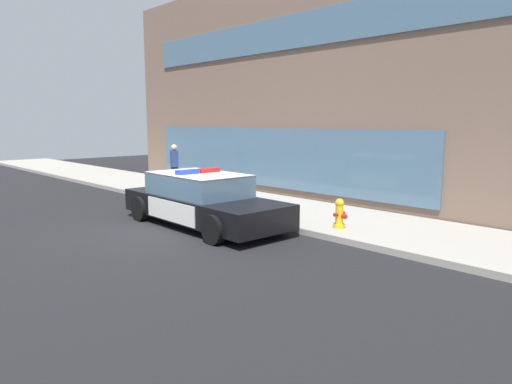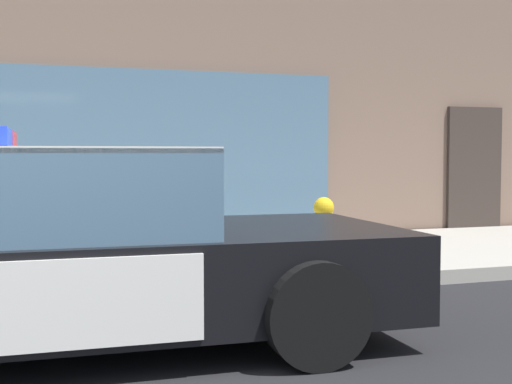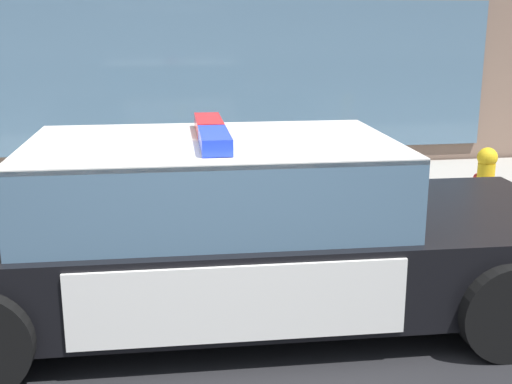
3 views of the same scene
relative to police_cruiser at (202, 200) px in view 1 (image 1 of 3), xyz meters
The scene contains 6 objects.
ground 1.23m from the police_cruiser, 101.90° to the right, with size 48.00×48.00×0.00m, color black.
sidewalk 2.91m from the police_cruiser, 94.23° to the left, with size 48.00×3.44×0.15m, color #A39E93.
storefront_building 9.23m from the police_cruiser, 87.33° to the left, with size 21.83×8.12×7.86m.
police_cruiser is the anchor object (origin of this frame).
fire_hydrant 3.59m from the police_cruiser, 31.28° to the left, with size 0.34×0.39×0.73m.
pedestrian_on_sidewalk 6.07m from the police_cruiser, 152.99° to the left, with size 0.47×0.41×1.71m.
Camera 1 is at (9.90, -6.25, 2.73)m, focal length 32.52 mm.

